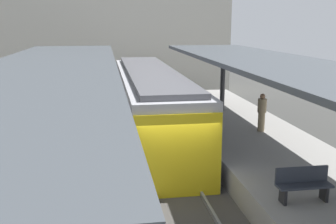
# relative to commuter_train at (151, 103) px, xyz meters

# --- Properties ---
(ground_plane) EXTENTS (80.00, 80.00, 0.00)m
(ground_plane) POSITION_rel_commuter_train_xyz_m (0.00, -6.63, -1.73)
(ground_plane) COLOR #383835
(platform_left) EXTENTS (4.40, 28.00, 1.00)m
(platform_left) POSITION_rel_commuter_train_xyz_m (-3.80, -6.63, -1.23)
(platform_left) COLOR gray
(platform_left) RESTS_ON ground_plane
(platform_right) EXTENTS (4.40, 28.00, 1.00)m
(platform_right) POSITION_rel_commuter_train_xyz_m (3.80, -6.63, -1.23)
(platform_right) COLOR gray
(platform_right) RESTS_ON ground_plane
(track_ballast) EXTENTS (3.20, 28.00, 0.20)m
(track_ballast) POSITION_rel_commuter_train_xyz_m (0.00, -6.63, -1.63)
(track_ballast) COLOR #423F3D
(track_ballast) RESTS_ON ground_plane
(rail_near_side) EXTENTS (0.08, 28.00, 0.14)m
(rail_near_side) POSITION_rel_commuter_train_xyz_m (-0.72, -6.63, -1.46)
(rail_near_side) COLOR slate
(rail_near_side) RESTS_ON track_ballast
(rail_far_side) EXTENTS (0.08, 28.00, 0.14)m
(rail_far_side) POSITION_rel_commuter_train_xyz_m (0.72, -6.63, -1.46)
(rail_far_side) COLOR slate
(rail_far_side) RESTS_ON track_ballast
(commuter_train) EXTENTS (2.78, 14.24, 3.10)m
(commuter_train) POSITION_rel_commuter_train_xyz_m (0.00, 0.00, 0.00)
(commuter_train) COLOR #ADADB2
(commuter_train) RESTS_ON track_ballast
(canopy_left) EXTENTS (4.18, 21.00, 3.12)m
(canopy_left) POSITION_rel_commuter_train_xyz_m (-3.80, -5.23, 2.27)
(canopy_left) COLOR #333335
(canopy_left) RESTS_ON platform_left
(canopy_right) EXTENTS (4.18, 21.00, 3.10)m
(canopy_right) POSITION_rel_commuter_train_xyz_m (3.80, -5.23, 2.25)
(canopy_right) COLOR #333335
(canopy_right) RESTS_ON platform_right
(platform_bench) EXTENTS (1.40, 0.41, 0.86)m
(platform_bench) POSITION_rel_commuter_train_xyz_m (2.74, -9.48, -0.26)
(platform_bench) COLOR black
(platform_bench) RESTS_ON platform_right
(passenger_near_bench) EXTENTS (0.36, 0.36, 1.58)m
(passenger_near_bench) POSITION_rel_commuter_train_xyz_m (4.25, -3.04, 0.09)
(passenger_near_bench) COLOR #998460
(passenger_near_bench) RESTS_ON platform_right
(station_building_backdrop) EXTENTS (18.00, 6.00, 11.00)m
(station_building_backdrop) POSITION_rel_commuter_train_xyz_m (-1.83, 13.37, 3.77)
(station_building_backdrop) COLOR beige
(station_building_backdrop) RESTS_ON ground_plane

